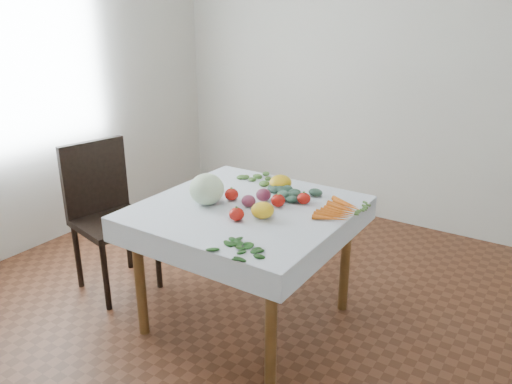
# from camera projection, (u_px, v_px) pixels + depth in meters

# --- Properties ---
(ground) EXTENTS (4.00, 4.00, 0.00)m
(ground) POSITION_uv_depth(u_px,v_px,m) (247.00, 319.00, 3.09)
(ground) COLOR brown
(back_wall) EXTENTS (4.00, 0.04, 2.70)m
(back_wall) POSITION_uv_depth(u_px,v_px,m) (380.00, 67.00, 4.19)
(back_wall) COLOR silver
(back_wall) RESTS_ON ground
(left_wall) EXTENTS (0.04, 4.00, 2.70)m
(left_wall) POSITION_uv_depth(u_px,v_px,m) (21.00, 75.00, 3.65)
(left_wall) COLOR silver
(left_wall) RESTS_ON ground
(table) EXTENTS (1.00, 1.00, 0.75)m
(table) POSITION_uv_depth(u_px,v_px,m) (246.00, 223.00, 2.86)
(table) COLOR brown
(table) RESTS_ON ground
(tablecloth) EXTENTS (1.12, 1.12, 0.01)m
(tablecloth) POSITION_uv_depth(u_px,v_px,m) (246.00, 207.00, 2.83)
(tablecloth) COLOR white
(tablecloth) RESTS_ON table
(chair) EXTENTS (0.54, 0.54, 1.00)m
(chair) POSITION_uv_depth(u_px,v_px,m) (106.00, 206.00, 3.32)
(chair) COLOR black
(chair) RESTS_ON ground
(cabbage) EXTENTS (0.25, 0.25, 0.18)m
(cabbage) POSITION_uv_depth(u_px,v_px,m) (207.00, 189.00, 2.83)
(cabbage) COLOR silver
(cabbage) RESTS_ON tablecloth
(tomato_a) EXTENTS (0.09, 0.09, 0.07)m
(tomato_a) POSITION_uv_depth(u_px,v_px,m) (278.00, 200.00, 2.81)
(tomato_a) COLOR #B7130C
(tomato_a) RESTS_ON tablecloth
(tomato_b) EXTENTS (0.09, 0.09, 0.07)m
(tomato_b) POSITION_uv_depth(u_px,v_px,m) (304.00, 198.00, 2.85)
(tomato_b) COLOR #B7130C
(tomato_b) RESTS_ON tablecloth
(tomato_c) EXTENTS (0.09, 0.09, 0.07)m
(tomato_c) POSITION_uv_depth(u_px,v_px,m) (232.00, 194.00, 2.91)
(tomato_c) COLOR #B7130C
(tomato_c) RESTS_ON tablecloth
(tomato_d) EXTENTS (0.10, 0.10, 0.07)m
(tomato_d) POSITION_uv_depth(u_px,v_px,m) (237.00, 214.00, 2.63)
(tomato_d) COLOR #B7130C
(tomato_d) RESTS_ON tablecloth
(heirloom_back) EXTENTS (0.16, 0.16, 0.10)m
(heirloom_back) POSITION_uv_depth(u_px,v_px,m) (281.00, 183.00, 3.07)
(heirloom_back) COLOR #FFAF1A
(heirloom_back) RESTS_ON tablecloth
(heirloom_front) EXTENTS (0.14, 0.14, 0.09)m
(heirloom_front) POSITION_uv_depth(u_px,v_px,m) (263.00, 210.00, 2.66)
(heirloom_front) COLOR #FFAF1A
(heirloom_front) RESTS_ON tablecloth
(onion_a) EXTENTS (0.09, 0.09, 0.07)m
(onion_a) POSITION_uv_depth(u_px,v_px,m) (263.00, 195.00, 2.89)
(onion_a) COLOR #521737
(onion_a) RESTS_ON tablecloth
(onion_b) EXTENTS (0.10, 0.10, 0.07)m
(onion_b) POSITION_uv_depth(u_px,v_px,m) (249.00, 201.00, 2.81)
(onion_b) COLOR #521737
(onion_b) RESTS_ON tablecloth
(tomatillo_cluster) EXTENTS (0.16, 0.13, 0.05)m
(tomatillo_cluster) POSITION_uv_depth(u_px,v_px,m) (200.00, 190.00, 3.01)
(tomatillo_cluster) COLOR #9CB86A
(tomatillo_cluster) RESTS_ON tablecloth
(carrot_bunch) EXTENTS (0.20, 0.34, 0.03)m
(carrot_bunch) POSITION_uv_depth(u_px,v_px,m) (339.00, 210.00, 2.73)
(carrot_bunch) COLOR orange
(carrot_bunch) RESTS_ON tablecloth
(kale_bunch) EXTENTS (0.34, 0.26, 0.04)m
(kale_bunch) POSITION_uv_depth(u_px,v_px,m) (289.00, 194.00, 2.95)
(kale_bunch) COLOR #365949
(kale_bunch) RESTS_ON tablecloth
(basil_bunch) EXTENTS (0.23, 0.20, 0.01)m
(basil_bunch) POSITION_uv_depth(u_px,v_px,m) (241.00, 251.00, 2.30)
(basil_bunch) COLOR #184916
(basil_bunch) RESTS_ON tablecloth
(dill_bunch) EXTENTS (0.25, 0.18, 0.02)m
(dill_bunch) POSITION_uv_depth(u_px,v_px,m) (258.00, 177.00, 3.28)
(dill_bunch) COLOR #567E39
(dill_bunch) RESTS_ON tablecloth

